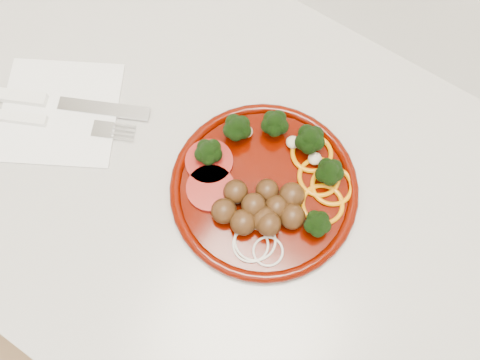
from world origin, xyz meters
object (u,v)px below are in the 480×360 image
Objects in this scene: napkin at (60,112)px; fork at (33,120)px; plate at (267,186)px; knife at (42,100)px.

fork is (-0.02, -0.03, 0.01)m from napkin.
napkin is at bearing -167.89° from plate.
napkin is at bearing -22.66° from knife.
fork is at bearing -97.00° from knife.
plate is 1.10× the size of knife.
knife is 0.03m from fork.
napkin is 0.72× the size of knife.
knife is at bearing -168.64° from plate.
plate is 0.33m from knife.
knife reaches higher than fork.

